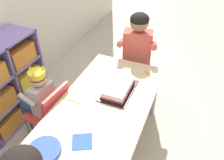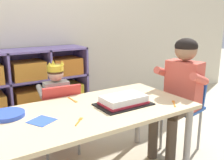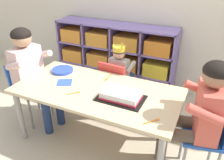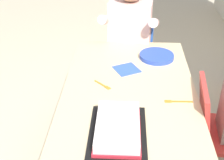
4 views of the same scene
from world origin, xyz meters
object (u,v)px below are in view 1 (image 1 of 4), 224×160
activity_table (101,114)px  child_with_crown (39,96)px  birthday_cake_on_tray (118,88)px  guest_at_table_side (137,51)px  paper_plate_stack (44,150)px  fork_at_table_front_edge (73,101)px  classroom_chair_guest_side (137,63)px  classroom_chair_blue (51,111)px  fork_beside_plate_stack (149,74)px  fork_near_child_seat (110,127)px

activity_table → child_with_crown: size_ratio=1.77×
child_with_crown → birthday_cake_on_tray: size_ratio=2.15×
guest_at_table_side → paper_plate_stack: size_ratio=4.66×
guest_at_table_side → fork_at_table_front_edge: guest_at_table_side is taller
child_with_crown → fork_at_table_front_edge: child_with_crown is taller
guest_at_table_side → classroom_chair_guest_side: bearing=90.0°
child_with_crown → birthday_cake_on_tray: bearing=118.8°
classroom_chair_blue → child_with_crown: 0.17m
activity_table → fork_beside_plate_stack: 0.63m
classroom_chair_guest_side → paper_plate_stack: bearing=-108.7°
activity_table → guest_at_table_side: size_ratio=1.45×
classroom_chair_guest_side → birthday_cake_on_tray: (-0.73, -0.05, 0.19)m
classroom_chair_guest_side → paper_plate_stack: classroom_chair_guest_side is taller
activity_table → classroom_chair_blue: size_ratio=2.25×
classroom_chair_blue → guest_at_table_side: guest_at_table_side is taller
fork_beside_plate_stack → paper_plate_stack: bearing=-69.9°
child_with_crown → paper_plate_stack: size_ratio=3.82×
fork_beside_plate_stack → fork_at_table_front_edge: size_ratio=0.79×
activity_table → guest_at_table_side: (0.88, -0.02, 0.12)m
guest_at_table_side → fork_near_child_seat: size_ratio=10.16×
activity_table → fork_near_child_seat: (-0.15, -0.14, 0.06)m
guest_at_table_side → birthday_cake_on_tray: bearing=-99.5°
child_with_crown → paper_plate_stack: child_with_crown is taller
activity_table → fork_beside_plate_stack: (0.58, -0.23, 0.06)m
classroom_chair_blue → fork_near_child_seat: (-0.12, -0.63, 0.19)m
fork_near_child_seat → paper_plate_stack: bearing=-89.2°
activity_table → child_with_crown: 0.59m
birthday_cake_on_tray → fork_at_table_front_edge: bearing=131.9°
birthday_cake_on_tray → fork_at_table_front_edge: birthday_cake_on_tray is taller
child_with_crown → fork_at_table_front_edge: 0.35m
classroom_chair_blue → birthday_cake_on_tray: classroom_chair_blue is taller
classroom_chair_guest_side → paper_plate_stack: (-1.48, 0.18, 0.18)m
fork_beside_plate_stack → fork_at_table_front_edge: bearing=-88.2°
birthday_cake_on_tray → fork_beside_plate_stack: size_ratio=3.44×
fork_beside_plate_stack → fork_at_table_front_edge: 0.76m
classroom_chair_guest_side → fork_at_table_front_edge: size_ratio=4.61×
activity_table → classroom_chair_guest_side: bearing=-0.1°
activity_table → classroom_chair_blue: (-0.03, 0.48, -0.12)m
guest_at_table_side → fork_beside_plate_stack: 0.36m
child_with_crown → fork_beside_plate_stack: 1.02m
classroom_chair_guest_side → birthday_cake_on_tray: classroom_chair_guest_side is taller
birthday_cake_on_tray → fork_at_table_front_edge: 0.40m
classroom_chair_guest_side → guest_at_table_side: (-0.11, -0.02, 0.22)m
classroom_chair_blue → guest_at_table_side: size_ratio=0.65×
fork_near_child_seat → classroom_chair_guest_side: bearing=140.2°
child_with_crown → fork_beside_plate_stack: bearing=131.7°
activity_table → child_with_crown: (-0.02, 0.59, 0.01)m
activity_table → classroom_chair_blue: classroom_chair_blue is taller
birthday_cake_on_tray → classroom_chair_guest_side: bearing=3.8°
guest_at_table_side → classroom_chair_blue: bearing=-131.2°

